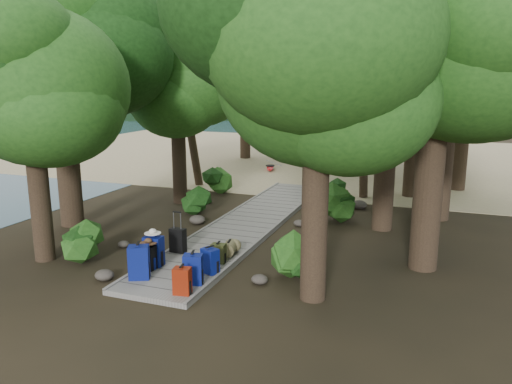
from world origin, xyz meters
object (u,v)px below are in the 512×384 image
at_px(backpack_right_a, 182,280).
at_px(duffel_right_khaki, 229,248).
at_px(backpack_left_c, 154,249).
at_px(backpack_right_b, 193,268).
at_px(suitcase_on_boardwalk, 178,240).
at_px(backpack_right_c, 210,259).
at_px(backpack_right_d, 218,252).
at_px(sun_lounger, 385,175).
at_px(lone_suitcase_on_sand, 311,175).
at_px(backpack_left_b, 148,256).
at_px(backpack_left_a, 139,261).
at_px(kayak, 270,167).

bearing_deg(backpack_right_a, duffel_right_khaki, 81.49).
bearing_deg(backpack_left_c, backpack_right_b, -27.95).
relative_size(backpack_right_a, backpack_right_b, 0.86).
xyz_separation_m(backpack_right_a, suitcase_on_boardwalk, (-1.35, 2.26, -0.00)).
bearing_deg(backpack_right_c, suitcase_on_boardwalk, 167.15).
height_order(backpack_right_a, backpack_right_b, backpack_right_b).
bearing_deg(backpack_right_a, backpack_right_d, 82.63).
relative_size(duffel_right_khaki, sun_lounger, 0.31).
bearing_deg(backpack_right_a, lone_suitcase_on_sand, 82.89).
xyz_separation_m(backpack_left_b, backpack_right_b, (1.38, -0.40, 0.05)).
height_order(backpack_left_a, backpack_right_a, backpack_left_a).
xyz_separation_m(backpack_left_b, backpack_right_c, (1.45, 0.30, 0.00)).
bearing_deg(backpack_right_d, sun_lounger, 73.33).
relative_size(backpack_left_a, backpack_right_a, 1.34).
relative_size(backpack_left_a, backpack_right_b, 1.15).
relative_size(backpack_right_d, duffel_right_khaki, 0.99).
distance_m(backpack_right_b, suitcase_on_boardwalk, 2.15).
bearing_deg(backpack_right_d, suitcase_on_boardwalk, 161.44).
bearing_deg(backpack_left_b, lone_suitcase_on_sand, 88.63).
bearing_deg(backpack_right_c, kayak, 126.15).
distance_m(backpack_left_b, backpack_right_b, 1.44).
distance_m(backpack_left_a, suitcase_on_boardwalk, 1.86).
relative_size(backpack_right_c, duffel_right_khaki, 1.23).
height_order(backpack_left_a, kayak, backpack_left_a).
bearing_deg(kayak, backpack_left_b, -100.01).
distance_m(backpack_right_c, sun_lounger, 13.19).
xyz_separation_m(backpack_right_b, lone_suitcase_on_sand, (-0.44, 12.23, -0.15)).
relative_size(backpack_left_c, backpack_right_a, 1.27).
height_order(backpack_left_c, backpack_right_c, backpack_left_c).
bearing_deg(duffel_right_khaki, lone_suitcase_on_sand, 82.35).
bearing_deg(backpack_left_a, kayak, 72.17).
bearing_deg(backpack_left_a, lone_suitcase_on_sand, 61.00).
bearing_deg(sun_lounger, backpack_left_c, -122.26).
bearing_deg(backpack_right_b, backpack_left_a, 170.56).
distance_m(backpack_left_c, kayak, 14.01).
height_order(backpack_right_b, backpack_right_c, backpack_right_b).
bearing_deg(kayak, backpack_left_c, -99.89).
relative_size(backpack_right_b, kayak, 0.23).
height_order(duffel_right_khaki, sun_lounger, sun_lounger).
bearing_deg(backpack_right_a, backpack_left_c, 130.29).
distance_m(backpack_right_a, backpack_right_b, 0.56).
height_order(backpack_right_c, sun_lounger, backpack_right_c).
height_order(suitcase_on_boardwalk, sun_lounger, suitcase_on_boardwalk).
bearing_deg(suitcase_on_boardwalk, backpack_right_d, -9.26).
height_order(backpack_right_a, duffel_right_khaki, backpack_right_a).
bearing_deg(backpack_right_c, backpack_right_a, -68.70).
xyz_separation_m(backpack_left_c, kayak, (-1.77, 13.89, -0.34)).
xyz_separation_m(suitcase_on_boardwalk, sun_lounger, (3.90, 11.95, -0.14)).
xyz_separation_m(backpack_right_b, backpack_right_c, (0.07, 0.70, -0.04)).
height_order(backpack_right_d, lone_suitcase_on_sand, lone_suitcase_on_sand).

